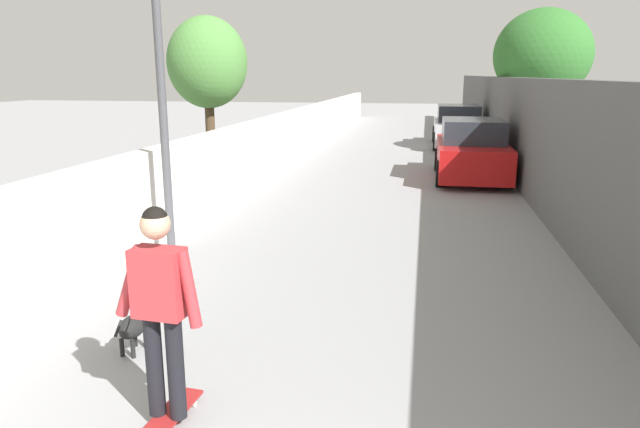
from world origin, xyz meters
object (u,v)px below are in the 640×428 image
Objects in this scene: skateboard at (169,417)px; dog at (135,325)px; lamp_post at (158,39)px; person_skateboarder at (160,297)px; tree_left_far at (207,64)px; car_near at (472,152)px; tree_right_mid at (542,55)px; car_far at (458,127)px.

skateboard is 0.59× the size of dog.
person_skateboarder is at bearing -155.95° from lamp_post.
tree_left_far is 6.41m from lamp_post.
tree_left_far is 2.92× the size of dog.
car_near is (11.54, -3.08, -0.34)m from person_skateboarder.
tree_right_mid reaches higher than tree_left_far.
skateboard is 0.99m from person_skateboarder.
dog is (-15.13, 6.30, -2.96)m from tree_right_mid.
person_skateboarder is (-4.05, -1.81, -2.07)m from lamp_post.
tree_right_mid is 5.76× the size of skateboard.
skateboard is (-4.05, -1.81, -3.06)m from lamp_post.
tree_right_mid is 4.22m from car_far.
car_far is (17.53, -3.92, 0.44)m from dog.
car_near is (1.30, -6.56, -2.20)m from tree_left_far.
skateboard is 11.96m from car_near.
person_skateboarder is 0.43× the size of car_near.
tree_left_far reaches higher than person_skateboarder.
tree_left_far reaches higher than skateboard.
lamp_post is 3.32× the size of dog.
tree_left_far is 9.87m from dog.
tree_left_far is at bearing 123.87° from tree_right_mid.
lamp_post is 1.06× the size of car_far.
tree_right_mid is 17.42m from skateboard.
tree_right_mid is 14.18m from lamp_post.
car_far is (2.40, 2.38, -2.52)m from tree_right_mid.
lamp_post is 1.18× the size of car_near.
tree_right_mid reaches higher than person_skateboarder.
tree_left_far is 11.18m from skateboard.
person_skateboarder is 1.20× the size of dog.
car_near reaches higher than dog.
lamp_post is at bearing 149.20° from tree_right_mid.
tree_left_far reaches higher than car_near.
dog is at bearing 37.42° from person_skateboarder.
dog is 17.97m from car_far.
tree_left_far is 0.93× the size of car_far.
lamp_post reaches higher than tree_left_far.
skateboard is at bearing 161.44° from tree_right_mid.
person_skateboarder reaches higher than skateboard.
skateboard is at bearing -161.19° from tree_left_far.
person_skateboarder is at bearing -142.58° from dog.
car_near is (11.54, -3.08, 0.65)m from skateboard.
tree_left_far is at bearing 15.18° from lamp_post.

